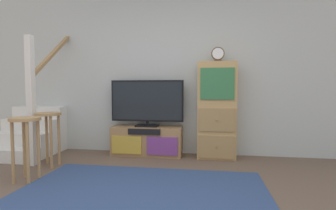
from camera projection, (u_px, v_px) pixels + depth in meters
The scene contains 9 objects.
back_wall at pixel (168, 72), 4.35m from camera, with size 6.40×0.12×2.70m, color #B2B7B2.
area_rug at pixel (139, 196), 2.59m from camera, with size 2.60×1.80×0.01m, color navy.
media_console at pixel (147, 141), 4.20m from camera, with size 1.13×0.38×0.46m.
television at pixel (147, 102), 4.18m from camera, with size 1.18×0.22×0.74m.
side_cabinet at pixel (217, 110), 4.01m from camera, with size 0.58×0.38×1.48m.
desk_clock at pixel (218, 54), 3.94m from camera, with size 0.20×0.08×0.22m.
staircase at pixel (38, 129), 4.49m from camera, with size 1.00×1.36×2.20m.
bar_stool_near at pixel (25, 134), 2.99m from camera, with size 0.34×0.34×0.74m.
bar_stool_far at pixel (48, 127), 3.57m from camera, with size 0.34×0.34×0.74m.
Camera 1 is at (0.67, -1.86, 1.07)m, focal length 27.85 mm.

